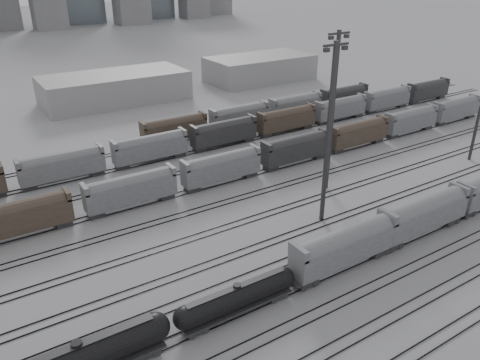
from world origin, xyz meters
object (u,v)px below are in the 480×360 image
hopper_car_a (345,245)px  tank_car_a (80,359)px  light_mast_c (329,132)px  tank_car_b (237,298)px  hopper_car_b (424,213)px

hopper_car_a → tank_car_a: bearing=180.0°
tank_car_a → light_mast_c: light_mast_c is taller
tank_car_b → hopper_car_a: hopper_car_a is taller
light_mast_c → tank_car_a: bearing=-164.4°
hopper_car_a → tank_car_b: bearing=180.0°
tank_car_b → hopper_car_a: (16.32, 0.00, 1.30)m
hopper_car_a → hopper_car_b: 15.58m
tank_car_a → light_mast_c: bearing=15.6°
tank_car_b → hopper_car_a: bearing=0.0°
hopper_car_b → light_mast_c: light_mast_c is taller
hopper_car_a → hopper_car_b: hopper_car_b is taller
tank_car_b → light_mast_c: bearing=26.3°
light_mast_c → hopper_car_b: bearing=-50.2°
tank_car_a → hopper_car_b: bearing=-0.0°
tank_car_a → hopper_car_a: size_ratio=1.15×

